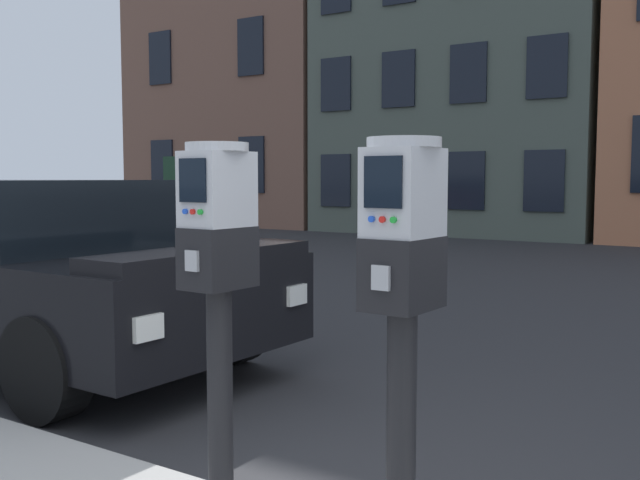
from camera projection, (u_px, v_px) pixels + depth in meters
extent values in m
cylinder|color=black|center=(220.00, 416.00, 2.56)|extent=(0.09, 0.09, 0.91)
cube|color=black|center=(218.00, 257.00, 2.51)|extent=(0.18, 0.25, 0.21)
cube|color=#A5A8AD|center=(192.00, 261.00, 2.41)|extent=(0.06, 0.01, 0.07)
cube|color=#B7BABF|center=(217.00, 189.00, 2.49)|extent=(0.18, 0.23, 0.26)
cube|color=black|center=(193.00, 180.00, 2.39)|extent=(0.12, 0.01, 0.15)
cylinder|color=blue|center=(185.00, 211.00, 2.42)|extent=(0.02, 0.01, 0.02)
cylinder|color=red|center=(193.00, 212.00, 2.40)|extent=(0.02, 0.01, 0.02)
cylinder|color=green|center=(200.00, 212.00, 2.38)|extent=(0.02, 0.01, 0.02)
cylinder|color=#B7BABF|center=(217.00, 147.00, 2.48)|extent=(0.22, 0.22, 0.03)
cylinder|color=black|center=(401.00, 459.00, 2.17)|extent=(0.09, 0.09, 0.91)
cube|color=black|center=(403.00, 273.00, 2.12)|extent=(0.18, 0.25, 0.21)
cube|color=#A5A8AD|center=(381.00, 278.00, 2.02)|extent=(0.06, 0.01, 0.07)
cube|color=#B7BABF|center=(404.00, 193.00, 2.10)|extent=(0.18, 0.23, 0.26)
cube|color=black|center=(383.00, 182.00, 2.00)|extent=(0.12, 0.01, 0.14)
cylinder|color=blue|center=(371.00, 219.00, 2.03)|extent=(0.02, 0.01, 0.02)
cylinder|color=red|center=(382.00, 219.00, 2.01)|extent=(0.02, 0.01, 0.02)
cylinder|color=green|center=(393.00, 220.00, 1.99)|extent=(0.02, 0.01, 0.02)
cylinder|color=#B7BABF|center=(404.00, 143.00, 2.09)|extent=(0.22, 0.22, 0.03)
cube|color=black|center=(22.00, 285.00, 5.76)|extent=(4.44, 1.90, 0.62)
cube|color=black|center=(3.00, 212.00, 5.84)|extent=(2.59, 1.70, 0.52)
cube|color=black|center=(204.00, 256.00, 4.61)|extent=(0.48, 1.69, 0.10)
cube|color=white|center=(296.00, 295.00, 5.07)|extent=(0.04, 0.20, 0.14)
cube|color=white|center=(148.00, 328.00, 3.95)|extent=(0.04, 0.20, 0.14)
cylinder|color=black|center=(231.00, 322.00, 5.62)|extent=(0.64, 0.23, 0.64)
cylinder|color=black|center=(46.00, 368.00, 4.28)|extent=(0.64, 0.23, 0.64)
cylinder|color=black|center=(10.00, 289.00, 7.30)|extent=(0.64, 0.23, 0.64)
cube|color=brown|center=(269.00, 21.00, 23.88)|extent=(7.11, 6.33, 13.20)
cube|color=black|center=(162.00, 166.00, 22.60)|extent=(0.90, 0.06, 1.60)
cube|color=black|center=(251.00, 165.00, 20.66)|extent=(0.90, 0.06, 1.60)
cube|color=black|center=(160.00, 58.00, 22.32)|extent=(0.90, 0.06, 1.60)
cube|color=black|center=(250.00, 47.00, 20.38)|extent=(0.90, 0.06, 1.60)
cube|color=#193823|center=(176.00, 191.00, 22.35)|extent=(1.00, 0.07, 2.10)
cube|color=#4C564C|center=(481.00, 48.00, 19.95)|extent=(7.29, 6.22, 10.00)
cube|color=black|center=(336.00, 180.00, 19.15)|extent=(0.90, 0.06, 1.37)
cube|color=black|center=(397.00, 181.00, 18.15)|extent=(0.90, 0.06, 1.37)
cube|color=black|center=(466.00, 181.00, 17.15)|extent=(0.90, 0.06, 1.37)
cube|color=black|center=(544.00, 181.00, 16.15)|extent=(0.90, 0.06, 1.37)
cube|color=black|center=(336.00, 84.00, 18.93)|extent=(0.90, 0.06, 1.37)
cube|color=black|center=(398.00, 79.00, 17.93)|extent=(0.90, 0.06, 1.37)
cube|color=black|center=(468.00, 73.00, 16.94)|extent=(0.90, 0.06, 1.37)
cube|color=black|center=(547.00, 67.00, 15.94)|extent=(0.90, 0.06, 1.37)
cube|color=#193823|center=(377.00, 193.00, 18.49)|extent=(1.00, 0.07, 2.10)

